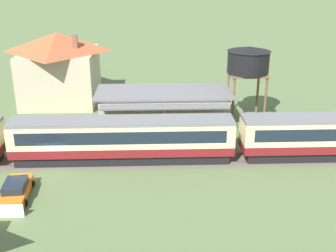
{
  "coord_description": "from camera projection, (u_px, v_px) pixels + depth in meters",
  "views": [
    {
      "loc": [
        8.89,
        -34.09,
        17.12
      ],
      "look_at": [
        10.35,
        3.75,
        2.37
      ],
      "focal_mm": 45.0,
      "sensor_mm": 36.0,
      "label": 1
    }
  ],
  "objects": [
    {
      "name": "ground_plane",
      "position": [
        54.0,
        167.0,
        37.64
      ],
      "size": [
        600.0,
        600.0,
        0.0
      ],
      "primitive_type": "plane",
      "color": "#566B42"
    },
    {
      "name": "passenger_train",
      "position": [
        126.0,
        138.0,
        38.19
      ],
      "size": [
        62.29,
        2.98,
        4.05
      ],
      "color": "maroon",
      "rests_on": "ground_plane"
    },
    {
      "name": "railway_track",
      "position": [
        177.0,
        159.0,
        39.18
      ],
      "size": [
        103.2,
        3.6,
        0.04
      ],
      "color": "#665B51",
      "rests_on": "ground_plane"
    },
    {
      "name": "station_building",
      "position": [
        164.0,
        107.0,
        47.31
      ],
      "size": [
        15.06,
        7.73,
        3.81
      ],
      "color": "#BCB293",
      "rests_on": "ground_plane"
    },
    {
      "name": "station_house_terracotta_roof",
      "position": [
        60.0,
        67.0,
        53.97
      ],
      "size": [
        9.86,
        10.45,
        9.0
      ],
      "color": "#BCB293",
      "rests_on": "ground_plane"
    },
    {
      "name": "water_tower",
      "position": [
        248.0,
        61.0,
        46.58
      ],
      "size": [
        4.84,
        4.84,
        8.54
      ],
      "color": "brown",
      "rests_on": "ground_plane"
    },
    {
      "name": "parked_car_orange",
      "position": [
        16.0,
        190.0,
        32.62
      ],
      "size": [
        2.48,
        4.85,
        1.4
      ],
      "rotation": [
        0.0,
        0.0,
        1.65
      ],
      "color": "orange",
      "rests_on": "ground_plane"
    }
  ]
}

